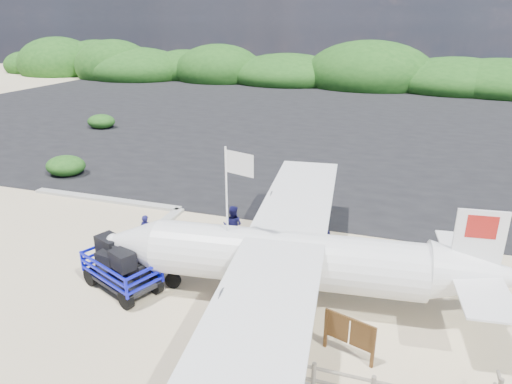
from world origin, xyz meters
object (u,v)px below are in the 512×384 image
crew_b (233,226)px  aircraft_large (478,144)px  flagpole (229,297)px  aircraft_small (226,112)px  crew_a (146,232)px  baggage_cart (124,289)px  crew_c (320,237)px  signboard (347,356)px

crew_b → aircraft_large: (12.38, 22.32, -0.92)m
flagpole → aircraft_small: bearing=111.9°
crew_a → aircraft_small: (-8.20, 29.78, -0.77)m
baggage_cart → crew_c: 7.90m
crew_a → aircraft_large: size_ratio=0.09×
baggage_cart → crew_b: crew_b is taller
baggage_cart → crew_c: (6.39, 4.54, 0.95)m
signboard → aircraft_large: (6.67, 27.89, 0.00)m
crew_b → aircraft_small: 30.68m
crew_b → aircraft_small: size_ratio=0.29×
crew_b → crew_c: bearing=178.2°
aircraft_large → baggage_cart: bearing=54.7°
signboard → aircraft_small: 38.12m
crew_b → aircraft_large: size_ratio=0.11×
crew_a → aircraft_large: aircraft_large is taller
aircraft_large → aircraft_small: size_ratio=2.65×
flagpole → crew_a: bearing=153.0°
signboard → aircraft_small: bearing=135.0°
flagpole → crew_b: (-1.29, 3.79, 0.92)m
crew_c → flagpole: bearing=66.6°
crew_a → crew_c: 7.36m
baggage_cart → crew_a: size_ratio=2.06×
flagpole → crew_b: bearing=108.8°
flagpole → signboard: size_ratio=3.29×
baggage_cart → crew_a: 3.30m
crew_a → signboard: bearing=162.1°
crew_a → aircraft_small: crew_a is taller
signboard → crew_a: bearing=173.4°
baggage_cart → crew_b: 5.27m
signboard → crew_c: bearing=126.8°
signboard → aircraft_large: 28.68m
baggage_cart → aircraft_small: (-9.02, 32.88, 0.00)m
baggage_cart → crew_b: size_ratio=1.71×
aircraft_small → flagpole: bearing=69.8°
flagpole → aircraft_large: (11.09, 26.12, 0.00)m
baggage_cart → signboard: bearing=15.6°
baggage_cart → signboard: size_ratio=1.88×
crew_c → signboard: bearing=118.5°
baggage_cart → flagpole: flagpole is taller
baggage_cart → aircraft_large: 30.72m
baggage_cart → flagpole: (3.88, 0.70, 0.00)m
crew_b → crew_a: bearing=19.8°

